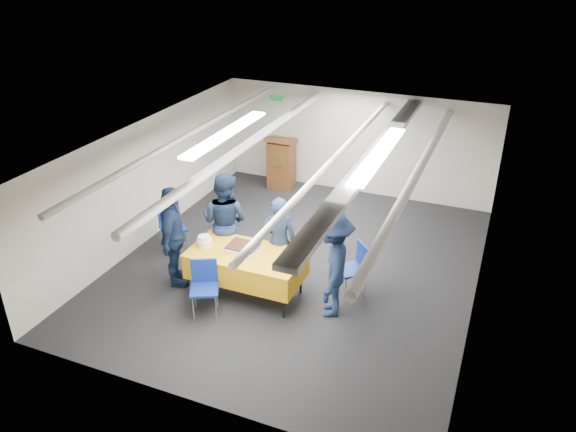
% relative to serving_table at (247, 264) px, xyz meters
% --- Properties ---
extents(ground, '(7.00, 7.00, 0.00)m').
position_rel_serving_table_xyz_m(ground, '(0.43, 1.13, -0.56)').
color(ground, black).
rests_on(ground, ground).
extents(room_shell, '(6.00, 7.00, 2.30)m').
position_rel_serving_table_xyz_m(room_shell, '(0.53, 1.53, 1.25)').
color(room_shell, beige).
rests_on(room_shell, ground).
extents(serving_table, '(1.82, 0.96, 0.77)m').
position_rel_serving_table_xyz_m(serving_table, '(0.00, 0.00, 0.00)').
color(serving_table, black).
rests_on(serving_table, ground).
extents(sheet_cake, '(0.51, 0.39, 0.09)m').
position_rel_serving_table_xyz_m(sheet_cake, '(-0.09, 0.08, 0.25)').
color(sheet_cake, white).
rests_on(sheet_cake, serving_table).
extents(plate_stack_left, '(0.23, 0.23, 0.17)m').
position_rel_serving_table_xyz_m(plate_stack_left, '(-0.71, -0.05, 0.29)').
color(plate_stack_left, white).
rests_on(plate_stack_left, serving_table).
extents(plate_stack_right, '(0.24, 0.24, 0.17)m').
position_rel_serving_table_xyz_m(plate_stack_right, '(0.73, -0.05, 0.29)').
color(plate_stack_right, white).
rests_on(plate_stack_right, serving_table).
extents(podium, '(0.62, 0.53, 1.25)m').
position_rel_serving_table_xyz_m(podium, '(-1.17, 4.17, 0.05)').
color(podium, brown).
rests_on(podium, ground).
extents(chair_near, '(0.56, 0.56, 0.87)m').
position_rel_serving_table_xyz_m(chair_near, '(-0.39, -0.65, -0.03)').
color(chair_near, gray).
rests_on(chair_near, ground).
extents(chair_right, '(0.59, 0.59, 0.87)m').
position_rel_serving_table_xyz_m(chair_right, '(1.60, 0.71, -0.03)').
color(chair_right, gray).
rests_on(chair_right, ground).
extents(chair_left, '(0.59, 0.59, 0.87)m').
position_rel_serving_table_xyz_m(chair_left, '(-1.93, 0.81, -0.03)').
color(chair_left, gray).
rests_on(chair_left, ground).
extents(sailor_a, '(0.67, 0.55, 1.57)m').
position_rel_serving_table_xyz_m(sailor_a, '(0.35, 0.50, 0.23)').
color(sailor_a, black).
rests_on(sailor_a, ground).
extents(sailor_b, '(0.86, 0.67, 1.76)m').
position_rel_serving_table_xyz_m(sailor_b, '(-0.71, 0.63, 0.32)').
color(sailor_b, black).
rests_on(sailor_b, ground).
extents(sailor_c, '(0.76, 1.10, 1.74)m').
position_rel_serving_table_xyz_m(sailor_c, '(-1.23, -0.15, 0.31)').
color(sailor_c, black).
rests_on(sailor_c, ground).
extents(sailor_d, '(0.88, 1.22, 1.71)m').
position_rel_serving_table_xyz_m(sailor_d, '(1.40, 0.05, 0.30)').
color(sailor_d, black).
rests_on(sailor_d, ground).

